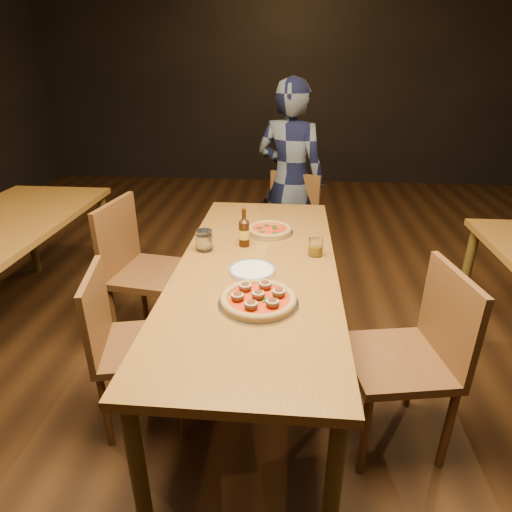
# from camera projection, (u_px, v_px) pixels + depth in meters

# --- Properties ---
(ground) EXTENTS (9.00, 9.00, 0.00)m
(ground) POSITION_uv_depth(u_px,v_px,m) (257.00, 380.00, 2.49)
(ground) COLOR black
(room_shell) EXTENTS (9.00, 9.00, 9.00)m
(room_shell) POSITION_uv_depth(u_px,v_px,m) (257.00, 16.00, 1.71)
(room_shell) COLOR black
(room_shell) RESTS_ON ground
(table_main) EXTENTS (0.80, 2.00, 0.75)m
(table_main) POSITION_uv_depth(u_px,v_px,m) (257.00, 277.00, 2.20)
(table_main) COLOR brown
(table_main) RESTS_ON ground
(chair_main_nw) EXTENTS (0.49, 0.49, 0.88)m
(chair_main_nw) POSITION_uv_depth(u_px,v_px,m) (143.00, 345.00, 2.07)
(chair_main_nw) COLOR brown
(chair_main_nw) RESTS_ON ground
(chair_main_sw) EXTENTS (0.51, 0.51, 0.97)m
(chair_main_sw) POSITION_uv_depth(u_px,v_px,m) (153.00, 272.00, 2.67)
(chair_main_sw) COLOR brown
(chair_main_sw) RESTS_ON ground
(chair_main_e) EXTENTS (0.51, 0.51, 0.94)m
(chair_main_e) POSITION_uv_depth(u_px,v_px,m) (397.00, 359.00, 1.93)
(chair_main_e) COLOR brown
(chair_main_e) RESTS_ON ground
(chair_end) EXTENTS (0.55, 0.55, 0.91)m
(chair_end) POSITION_uv_depth(u_px,v_px,m) (284.00, 230.00, 3.42)
(chair_end) COLOR brown
(chair_end) RESTS_ON ground
(pizza_meatball) EXTENTS (0.35, 0.35, 0.06)m
(pizza_meatball) POSITION_uv_depth(u_px,v_px,m) (258.00, 299.00, 1.81)
(pizza_meatball) COLOR #B7B7BF
(pizza_meatball) RESTS_ON table_main
(pizza_margherita) EXTENTS (0.28, 0.28, 0.04)m
(pizza_margherita) POSITION_uv_depth(u_px,v_px,m) (270.00, 230.00, 2.56)
(pizza_margherita) COLOR #B7B7BF
(pizza_margherita) RESTS_ON table_main
(plate_stack) EXTENTS (0.22, 0.22, 0.02)m
(plate_stack) POSITION_uv_depth(u_px,v_px,m) (252.00, 271.00, 2.08)
(plate_stack) COLOR white
(plate_stack) RESTS_ON table_main
(beer_bottle) EXTENTS (0.06, 0.06, 0.21)m
(beer_bottle) POSITION_uv_depth(u_px,v_px,m) (244.00, 233.00, 2.36)
(beer_bottle) COLOR black
(beer_bottle) RESTS_ON table_main
(water_glass) EXTENTS (0.09, 0.09, 0.11)m
(water_glass) POSITION_uv_depth(u_px,v_px,m) (204.00, 240.00, 2.31)
(water_glass) COLOR white
(water_glass) RESTS_ON table_main
(amber_glass) EXTENTS (0.08, 0.08, 0.10)m
(amber_glass) POSITION_uv_depth(u_px,v_px,m) (316.00, 247.00, 2.26)
(amber_glass) COLOR #A67612
(amber_glass) RESTS_ON table_main
(diner) EXTENTS (0.68, 0.57, 1.59)m
(diner) POSITION_uv_depth(u_px,v_px,m) (290.00, 181.00, 3.47)
(diner) COLOR black
(diner) RESTS_ON ground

